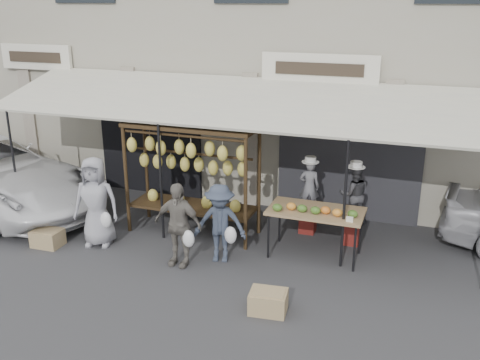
% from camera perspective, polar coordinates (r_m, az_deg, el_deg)
% --- Properties ---
extents(ground_plane, '(90.00, 90.00, 0.00)m').
position_cam_1_polar(ground_plane, '(9.42, -5.97, -9.75)').
color(ground_plane, '#2D2D30').
extents(shophouse, '(24.00, 6.15, 7.30)m').
position_cam_1_polar(shophouse, '(14.42, 5.14, 15.32)').
color(shophouse, '#9C9788').
rests_on(shophouse, ground_plane).
extents(awning, '(10.00, 2.35, 2.92)m').
position_cam_1_polar(awning, '(10.55, -1.00, 8.31)').
color(awning, beige).
rests_on(awning, ground_plane).
extents(banana_rack, '(2.60, 0.90, 2.24)m').
position_cam_1_polar(banana_rack, '(10.36, -5.29, 2.31)').
color(banana_rack, black).
rests_on(banana_rack, ground_plane).
extents(produce_table, '(1.70, 0.90, 1.04)m').
position_cam_1_polar(produce_table, '(9.64, 8.05, -3.41)').
color(produce_table, '#9C7B51').
rests_on(produce_table, ground_plane).
extents(vendor_left, '(0.43, 0.32, 1.08)m').
position_cam_1_polar(vendor_left, '(10.62, 7.40, -0.71)').
color(vendor_left, slate).
rests_on(vendor_left, stool_left).
extents(vendor_right, '(0.67, 0.59, 1.14)m').
position_cam_1_polar(vendor_right, '(10.25, 12.07, -1.53)').
color(vendor_right, '#37373B').
rests_on(vendor_right, stool_right).
extents(customer_left, '(0.96, 0.75, 1.73)m').
position_cam_1_polar(customer_left, '(10.40, -15.10, -2.26)').
color(customer_left, '#9897A0').
rests_on(customer_left, ground_plane).
extents(customer_mid, '(0.90, 0.39, 1.52)m').
position_cam_1_polar(customer_mid, '(9.38, -6.65, -4.74)').
color(customer_mid, slate).
rests_on(customer_mid, ground_plane).
extents(customer_right, '(1.02, 0.72, 1.44)m').
position_cam_1_polar(customer_right, '(9.47, -2.16, -4.64)').
color(customer_right, '#363F51').
rests_on(customer_right, ground_plane).
extents(stool_left, '(0.36, 0.36, 0.43)m').
position_cam_1_polar(stool_left, '(10.89, 7.24, -4.47)').
color(stool_left, maroon).
rests_on(stool_left, ground_plane).
extents(stool_right, '(0.39, 0.39, 0.43)m').
position_cam_1_polar(stool_right, '(10.54, 11.79, -5.55)').
color(stool_right, maroon).
rests_on(stool_right, ground_plane).
extents(crate_near_a, '(0.53, 0.42, 0.29)m').
position_cam_1_polar(crate_near_a, '(8.32, 2.81, -12.67)').
color(crate_near_a, tan).
rests_on(crate_near_a, ground_plane).
extents(crate_near_b, '(0.60, 0.48, 0.33)m').
position_cam_1_polar(crate_near_b, '(8.24, 3.03, -12.84)').
color(crate_near_b, tan).
rests_on(crate_near_b, ground_plane).
extents(crate_far, '(0.55, 0.43, 0.32)m').
position_cam_1_polar(crate_far, '(10.88, -19.83, -5.83)').
color(crate_far, tan).
rests_on(crate_far, ground_plane).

